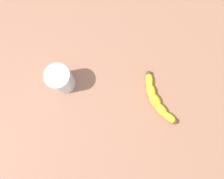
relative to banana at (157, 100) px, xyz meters
The scene contains 3 objects.
wooden_tabletop 21.61cm from the banana, 32.94° to the left, with size 120.00×120.00×3.00cm, color #90604A.
banana is the anchor object (origin of this frame).
smoothie_glass 32.48cm from the banana, ahead, with size 7.92×7.92×11.21cm.
Camera 1 is at (-6.99, 2.22, 75.97)cm, focal length 34.16 mm.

